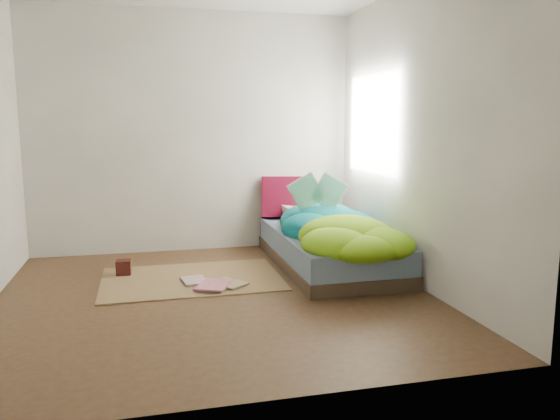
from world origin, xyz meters
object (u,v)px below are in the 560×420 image
object	(u,v)px
floor_book_a	(183,282)
floor_book_b	(200,285)
bed	(329,249)
pillow_magenta	(282,198)
open_book	(318,182)
wooden_box	(124,267)

from	to	relation	value
floor_book_a	floor_book_b	xyz separation A→B (m)	(0.13, -0.14, 0.01)
bed	pillow_magenta	world-z (taller)	pillow_magenta
pillow_magenta	open_book	size ratio (longest dim) A/B	0.96
open_book	wooden_box	distance (m)	2.04
wooden_box	floor_book_b	size ratio (longest dim) A/B	0.38
pillow_magenta	wooden_box	distance (m)	1.96
wooden_box	floor_book_b	xyz separation A→B (m)	(0.65, -0.56, -0.05)
wooden_box	pillow_magenta	bearing A→B (deg)	24.44
open_book	floor_book_a	size ratio (longest dim) A/B	1.71
bed	wooden_box	size ratio (longest dim) A/B	14.99
bed	floor_book_b	xyz separation A→B (m)	(-1.33, -0.44, -0.14)
pillow_magenta	floor_book_a	world-z (taller)	pillow_magenta
wooden_box	floor_book_a	bearing A→B (deg)	-39.35
bed	open_book	size ratio (longest dim) A/B	4.16
floor_book_a	pillow_magenta	bearing A→B (deg)	37.63
bed	open_book	bearing A→B (deg)	119.13
bed	floor_book_a	distance (m)	1.50
pillow_magenta	bed	bearing A→B (deg)	-61.07
bed	floor_book_a	xyz separation A→B (m)	(-1.46, -0.30, -0.15)
bed	floor_book_b	world-z (taller)	bed
bed	wooden_box	distance (m)	1.98
bed	pillow_magenta	size ratio (longest dim) A/B	4.32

